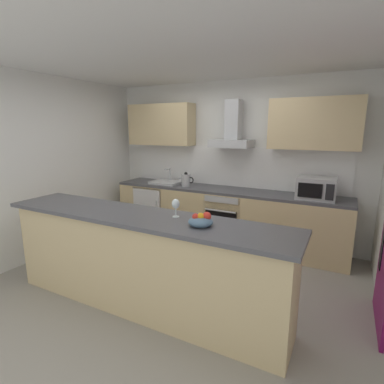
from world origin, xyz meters
TOP-DOWN VIEW (x-y plane):
  - ground at (0.00, 0.00)m, footprint 5.29×4.43m
  - ceiling at (0.00, 0.00)m, footprint 5.29×4.43m
  - wall_back at (0.00, 1.78)m, footprint 5.29×0.12m
  - wall_left at (-2.20, 0.00)m, footprint 0.12×4.43m
  - backsplash_tile at (0.00, 1.70)m, footprint 3.64×0.02m
  - counter_back at (0.00, 1.40)m, footprint 3.77×0.60m
  - counter_island at (-0.07, -0.69)m, footprint 3.16×0.64m
  - upper_cabinets at (0.00, 1.55)m, footprint 3.72×0.32m
  - oven at (0.09, 1.37)m, footprint 0.60×0.62m
  - refrigerator at (-1.30, 1.37)m, footprint 0.58×0.60m
  - microwave at (1.37, 1.34)m, footprint 0.50×0.38m
  - sink at (-1.07, 1.38)m, footprint 0.50×0.40m
  - kettle at (-0.65, 1.34)m, footprint 0.29×0.15m
  - range_hood at (0.09, 1.50)m, footprint 0.62×0.45m
  - wine_glass at (0.29, -0.58)m, footprint 0.08×0.08m
  - fruit_bowl at (0.62, -0.71)m, footprint 0.22×0.22m

SIDE VIEW (x-z plane):
  - ground at x=0.00m, z-range -0.02..0.00m
  - refrigerator at x=-1.30m, z-range 0.00..0.85m
  - counter_back at x=0.00m, z-range 0.00..0.90m
  - oven at x=0.09m, z-range 0.06..0.86m
  - counter_island at x=-0.07m, z-range 0.01..1.02m
  - sink at x=-1.07m, z-range 0.80..1.06m
  - kettle at x=-0.65m, z-range 0.89..1.13m
  - microwave at x=1.37m, z-range 0.90..1.20m
  - fruit_bowl at x=0.62m, z-range 0.99..1.13m
  - wine_glass at x=0.29m, z-range 1.05..1.23m
  - backsplash_tile at x=0.00m, z-range 0.90..1.56m
  - wall_back at x=0.00m, z-range 0.00..2.60m
  - wall_left at x=-2.20m, z-range 0.00..2.60m
  - range_hood at x=0.09m, z-range 1.43..2.15m
  - upper_cabinets at x=0.00m, z-range 1.56..2.26m
  - ceiling at x=0.00m, z-range 2.60..2.62m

